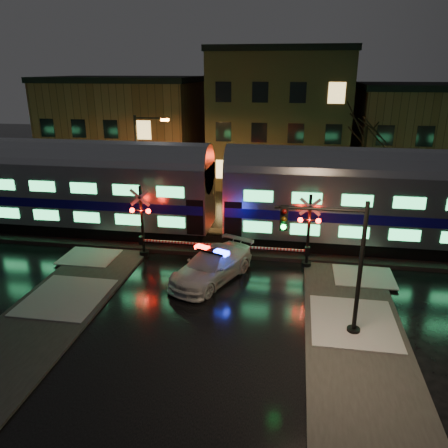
{
  "coord_description": "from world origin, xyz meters",
  "views": [
    {
      "loc": [
        3.75,
        -19.55,
        10.14
      ],
      "look_at": [
        0.07,
        2.5,
        2.2
      ],
      "focal_mm": 35.0,
      "sensor_mm": 36.0,
      "label": 1
    }
  ],
  "objects_px": {
    "police_car": "(212,266)",
    "traffic_light": "(337,266)",
    "crossing_signal_left": "(148,229)",
    "crossing_signal_right": "(301,239)",
    "streetlight": "(141,161)"
  },
  "relations": [
    {
      "from": "police_car",
      "to": "traffic_light",
      "type": "relative_size",
      "value": 1.04
    },
    {
      "from": "police_car",
      "to": "traffic_light",
      "type": "height_order",
      "value": "traffic_light"
    },
    {
      "from": "police_car",
      "to": "crossing_signal_left",
      "type": "bearing_deg",
      "value": 175.18
    },
    {
      "from": "crossing_signal_right",
      "to": "traffic_light",
      "type": "height_order",
      "value": "traffic_light"
    },
    {
      "from": "traffic_light",
      "to": "streetlight",
      "type": "distance_m",
      "value": 17.81
    },
    {
      "from": "police_car",
      "to": "crossing_signal_right",
      "type": "xyz_separation_m",
      "value": [
        4.4,
        2.21,
        0.9
      ]
    },
    {
      "from": "police_car",
      "to": "streetlight",
      "type": "height_order",
      "value": "streetlight"
    },
    {
      "from": "crossing_signal_right",
      "to": "streetlight",
      "type": "height_order",
      "value": "streetlight"
    },
    {
      "from": "crossing_signal_left",
      "to": "traffic_light",
      "type": "xyz_separation_m",
      "value": [
        9.75,
        -6.06,
        1.27
      ]
    },
    {
      "from": "crossing_signal_left",
      "to": "traffic_light",
      "type": "height_order",
      "value": "traffic_light"
    },
    {
      "from": "police_car",
      "to": "streetlight",
      "type": "xyz_separation_m",
      "value": [
        -6.68,
        8.9,
        3.39
      ]
    },
    {
      "from": "police_car",
      "to": "crossing_signal_right",
      "type": "height_order",
      "value": "crossing_signal_right"
    },
    {
      "from": "police_car",
      "to": "streetlight",
      "type": "distance_m",
      "value": 11.63
    },
    {
      "from": "crossing_signal_left",
      "to": "police_car",
      "type": "bearing_deg",
      "value": -28.56
    },
    {
      "from": "traffic_light",
      "to": "streetlight",
      "type": "bearing_deg",
      "value": 142.44
    }
  ]
}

